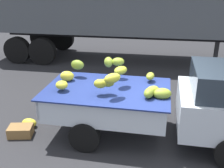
{
  "coord_description": "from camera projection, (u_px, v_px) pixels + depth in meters",
  "views": [
    {
      "loc": [
        0.57,
        -5.05,
        3.34
      ],
      "look_at": [
        -0.65,
        0.28,
        1.16
      ],
      "focal_mm": 43.34,
      "sensor_mm": 36.0,
      "label": 1
    }
  ],
  "objects": [
    {
      "name": "pickup_truck",
      "position": [
        195.0,
        104.0,
        5.61
      ],
      "size": [
        4.81,
        1.93,
        1.7
      ],
      "rotation": [
        0.0,
        0.0,
        0.03
      ],
      "color": "silver",
      "rests_on": "ground"
    },
    {
      "name": "fallen_banana_bunch_near_tailgate",
      "position": [
        29.0,
        123.0,
        6.42
      ],
      "size": [
        0.36,
        0.24,
        0.21
      ],
      "primitive_type": "ellipsoid",
      "rotation": [
        0.0,
        0.0,
        3.14
      ],
      "color": "yellow",
      "rests_on": "ground"
    },
    {
      "name": "ground",
      "position": [
        138.0,
        140.0,
        5.93
      ],
      "size": [
        220.0,
        220.0,
        0.0
      ],
      "primitive_type": "plane",
      "color": "#28282B"
    },
    {
      "name": "produce_crate",
      "position": [
        21.0,
        131.0,
        6.06
      ],
      "size": [
        0.6,
        0.48,
        0.23
      ],
      "primitive_type": "cube",
      "rotation": [
        0.0,
        0.0,
        0.26
      ],
      "color": "olive",
      "rests_on": "ground"
    },
    {
      "name": "curb_strip",
      "position": [
        163.0,
        36.0,
        15.79
      ],
      "size": [
        80.0,
        0.8,
        0.16
      ],
      "primitive_type": "cube",
      "color": "gray",
      "rests_on": "ground"
    }
  ]
}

